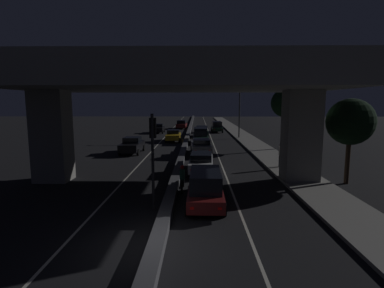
{
  "coord_description": "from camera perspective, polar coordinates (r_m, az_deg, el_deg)",
  "views": [
    {
      "loc": [
        1.4,
        -10.05,
        5.14
      ],
      "look_at": [
        0.97,
        14.79,
        1.68
      ],
      "focal_mm": 28.0,
      "sensor_mm": 36.0,
      "label": 1
    }
  ],
  "objects": [
    {
      "name": "ground_plane",
      "position": [
        11.38,
        -6.56,
        -18.98
      ],
      "size": [
        200.0,
        200.0,
        0.0
      ],
      "primitive_type": "plane",
      "color": "black"
    },
    {
      "name": "roadside_tree_kerbside_mid",
      "position": [
        33.71,
        17.39,
        7.42
      ],
      "size": [
        3.08,
        3.08,
        6.62
      ],
      "color": "#38281C",
      "rests_on": "ground_plane"
    },
    {
      "name": "lane_line_left_inner",
      "position": [
        45.6,
        -5.1,
        1.43
      ],
      "size": [
        0.12,
        126.0,
        0.0
      ],
      "primitive_type": "cube",
      "color": "beige",
      "rests_on": "ground_plane"
    },
    {
      "name": "car_dark_red_fourth_oncoming",
      "position": [
        59.17,
        -1.99,
        3.78
      ],
      "size": [
        2.16,
        4.63,
        1.66
      ],
      "rotation": [
        0.0,
        0.0,
        -1.62
      ],
      "color": "#591414",
      "rests_on": "ground_plane"
    },
    {
      "name": "elevated_overpass",
      "position": [
        19.27,
        -3.25,
        11.75
      ],
      "size": [
        20.53,
        10.39,
        8.58
      ],
      "color": "gray",
      "rests_on": "ground_plane"
    },
    {
      "name": "roadside_tree_kerbside_near",
      "position": [
        21.05,
        27.93,
        3.7
      ],
      "size": [
        2.9,
        2.9,
        5.4
      ],
      "color": "#2D2116",
      "rests_on": "ground_plane"
    },
    {
      "name": "car_taxi_yellow_second_oncoming",
      "position": [
        39.91,
        -3.6,
        1.63
      ],
      "size": [
        1.94,
        4.45,
        1.52
      ],
      "rotation": [
        0.0,
        0.0,
        -1.56
      ],
      "color": "gold",
      "rests_on": "ground_plane"
    },
    {
      "name": "sidewalk_right",
      "position": [
        39.01,
        11.25,
        0.33
      ],
      "size": [
        2.94,
        126.0,
        0.16
      ],
      "primitive_type": "cube",
      "color": "gray",
      "rests_on": "ground_plane"
    },
    {
      "name": "lane_line_right_inner",
      "position": [
        45.39,
        3.56,
        1.42
      ],
      "size": [
        0.12,
        126.0,
        0.0
      ],
      "primitive_type": "cube",
      "color": "beige",
      "rests_on": "ground_plane"
    },
    {
      "name": "car_black_third_oncoming",
      "position": [
        51.06,
        -6.41,
        2.98
      ],
      "size": [
        1.9,
        4.13,
        1.54
      ],
      "rotation": [
        0.0,
        0.0,
        -1.57
      ],
      "color": "black",
      "rests_on": "ground_plane"
    },
    {
      "name": "median_divider",
      "position": [
        45.35,
        -0.79,
        1.69
      ],
      "size": [
        0.58,
        126.0,
        0.41
      ],
      "primitive_type": "cube",
      "color": "#4C4C51",
      "rests_on": "ground_plane"
    },
    {
      "name": "car_dark_green_fifth",
      "position": [
        45.15,
        1.88,
        2.47
      ],
      "size": [
        2.02,
        4.09,
        1.63
      ],
      "rotation": [
        0.0,
        0.0,
        1.56
      ],
      "color": "black",
      "rests_on": "ground_plane"
    },
    {
      "name": "car_dark_red_lead",
      "position": [
        15.12,
        2.58,
        -8.25
      ],
      "size": [
        1.92,
        4.32,
        1.76
      ],
      "rotation": [
        0.0,
        0.0,
        1.55
      ],
      "color": "#591414",
      "rests_on": "ground_plane"
    },
    {
      "name": "motorcycle_black_filtering_near",
      "position": [
        17.61,
        -1.86,
        -6.87
      ],
      "size": [
        0.32,
        1.94,
        1.52
      ],
      "rotation": [
        0.0,
        0.0,
        1.57
      ],
      "color": "black",
      "rests_on": "ground_plane"
    },
    {
      "name": "pedestrian_on_sidewalk",
      "position": [
        24.2,
        16.53,
        -2.01
      ],
      "size": [
        0.31,
        0.31,
        1.82
      ],
      "color": "black",
      "rests_on": "sidewalk_right"
    },
    {
      "name": "car_grey_third",
      "position": [
        30.0,
        1.73,
        -0.4
      ],
      "size": [
        2.2,
        4.89,
        1.53
      ],
      "rotation": [
        0.0,
        0.0,
        1.62
      ],
      "color": "#515459",
      "rests_on": "ground_plane"
    },
    {
      "name": "car_white_second",
      "position": [
        22.29,
        1.79,
        -3.42
      ],
      "size": [
        2.0,
        4.79,
        1.46
      ],
      "rotation": [
        0.0,
        0.0,
        1.53
      ],
      "color": "silver",
      "rests_on": "ground_plane"
    },
    {
      "name": "car_dark_green_fourth",
      "position": [
        38.22,
        1.65,
        1.73
      ],
      "size": [
        2.06,
        4.37,
        1.94
      ],
      "rotation": [
        0.0,
        0.0,
        1.58
      ],
      "color": "black",
      "rests_on": "ground_plane"
    },
    {
      "name": "traffic_light_left_of_median",
      "position": [
        14.23,
        -7.47,
        -0.13
      ],
      "size": [
        0.3,
        0.49,
        4.62
      ],
      "color": "black",
      "rests_on": "ground_plane"
    },
    {
      "name": "car_black_lead_oncoming",
      "position": [
        31.11,
        -11.32,
        -0.21
      ],
      "size": [
        2.04,
        4.43,
        1.63
      ],
      "rotation": [
        0.0,
        0.0,
        -1.59
      ],
      "color": "black",
      "rests_on": "ground_plane"
    },
    {
      "name": "street_lamp",
      "position": [
        43.01,
        8.53,
        7.7
      ],
      "size": [
        2.84,
        0.32,
        8.47
      ],
      "color": "#2D2D30",
      "rests_on": "ground_plane"
    },
    {
      "name": "car_dark_green_sixth",
      "position": [
        52.33,
        4.74,
        3.35
      ],
      "size": [
        1.97,
        4.48,
        1.86
      ],
      "rotation": [
        0.0,
        0.0,
        1.59
      ],
      "color": "black",
      "rests_on": "ground_plane"
    }
  ]
}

